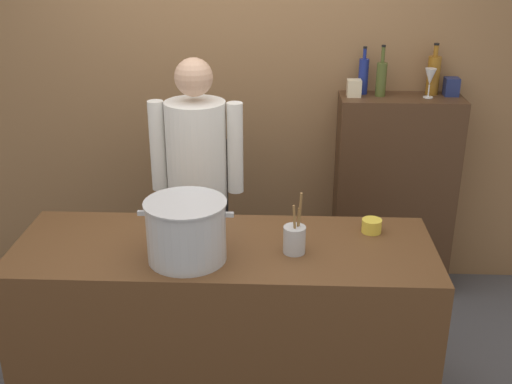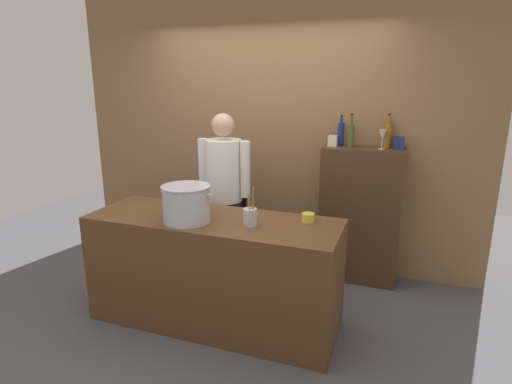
{
  "view_description": "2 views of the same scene",
  "coord_description": "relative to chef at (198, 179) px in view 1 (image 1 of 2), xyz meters",
  "views": [
    {
      "loc": [
        0.27,
        -2.64,
        2.28
      ],
      "look_at": [
        0.14,
        0.37,
        1.02
      ],
      "focal_mm": 44.0,
      "sensor_mm": 36.0,
      "label": 1
    },
    {
      "loc": [
        1.38,
        -2.8,
        1.95
      ],
      "look_at": [
        0.26,
        0.27,
        1.07
      ],
      "focal_mm": 29.26,
      "sensor_mm": 36.0,
      "label": 2
    }
  ],
  "objects": [
    {
      "name": "wine_bottle_cobalt",
      "position": [
        0.98,
        0.58,
        0.48
      ],
      "size": [
        0.06,
        0.06,
        0.29
      ],
      "color": "navy",
      "rests_on": "bar_cabinet"
    },
    {
      "name": "wine_bottle_olive",
      "position": [
        1.09,
        0.52,
        0.48
      ],
      "size": [
        0.06,
        0.06,
        0.31
      ],
      "color": "#475123",
      "rests_on": "bar_cabinet"
    },
    {
      "name": "wine_bottle_amber",
      "position": [
        1.42,
        0.58,
        0.49
      ],
      "size": [
        0.08,
        0.08,
        0.32
      ],
      "color": "#8C5919",
      "rests_on": "bar_cabinet"
    },
    {
      "name": "chef",
      "position": [
        0.0,
        0.0,
        0.0
      ],
      "size": [
        0.53,
        0.37,
        1.66
      ],
      "rotation": [
        0.0,
        0.0,
        3.1
      ],
      "color": "black",
      "rests_on": "ground_plane"
    },
    {
      "name": "utensil_crock",
      "position": [
        0.55,
        -0.74,
        0.01
      ],
      "size": [
        0.1,
        0.1,
        0.3
      ],
      "color": "#B7BABF",
      "rests_on": "prep_counter"
    },
    {
      "name": "spice_tin_cream",
      "position": [
        0.92,
        0.5,
        0.42
      ],
      "size": [
        0.08,
        0.08,
        0.1
      ],
      "primitive_type": "cube",
      "color": "beige",
      "rests_on": "bar_cabinet"
    },
    {
      "name": "spice_tin_navy",
      "position": [
        1.52,
        0.55,
        0.42
      ],
      "size": [
        0.09,
        0.09,
        0.11
      ],
      "primitive_type": "cube",
      "color": "navy",
      "rests_on": "bar_cabinet"
    },
    {
      "name": "bar_cabinet",
      "position": [
        1.22,
        0.5,
        -0.3
      ],
      "size": [
        0.76,
        0.32,
        1.33
      ],
      "primitive_type": "cube",
      "color": "#472D1C",
      "rests_on": "ground_plane"
    },
    {
      "name": "wine_glass_short",
      "position": [
        1.37,
        0.49,
        0.49
      ],
      "size": [
        0.07,
        0.07,
        0.18
      ],
      "color": "silver",
      "rests_on": "bar_cabinet"
    },
    {
      "name": "stockpot_large",
      "position": [
        0.06,
        -0.83,
        0.08
      ],
      "size": [
        0.43,
        0.37,
        0.28
      ],
      "color": "#B7BABF",
      "rests_on": "prep_counter"
    },
    {
      "name": "prep_counter",
      "position": [
        0.21,
        -0.69,
        -0.51
      ],
      "size": [
        2.01,
        0.7,
        0.9
      ],
      "primitive_type": "cube",
      "color": "brown",
      "rests_on": "ground_plane"
    },
    {
      "name": "brick_back_panel",
      "position": [
        0.21,
        0.71,
        0.54
      ],
      "size": [
        4.4,
        0.1,
        3.0
      ],
      "primitive_type": "cube",
      "color": "olive",
      "rests_on": "ground_plane"
    },
    {
      "name": "butter_jar",
      "position": [
        0.93,
        -0.52,
        -0.03
      ],
      "size": [
        0.1,
        0.1,
        0.07
      ],
      "primitive_type": "cylinder",
      "color": "yellow",
      "rests_on": "prep_counter"
    }
  ]
}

